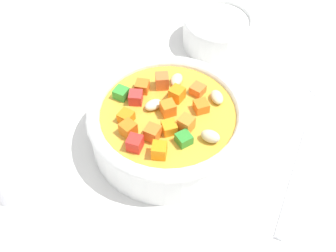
{
  "coord_description": "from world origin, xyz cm",
  "views": [
    {
      "loc": [
        -25.83,
        -12.02,
        37.09
      ],
      "look_at": [
        0.0,
        0.0,
        2.49
      ],
      "focal_mm": 46.54,
      "sensor_mm": 36.0,
      "label": 1
    }
  ],
  "objects": [
    {
      "name": "ground_plane",
      "position": [
        0.0,
        0.0,
        -1.0
      ],
      "size": [
        140.0,
        140.0,
        2.0
      ],
      "primitive_type": "cube",
      "color": "silver"
    },
    {
      "name": "soup_bowl_main",
      "position": [
        -0.01,
        0.0,
        2.86
      ],
      "size": [
        16.32,
        16.32,
        6.12
      ],
      "color": "white",
      "rests_on": "ground_plane"
    },
    {
      "name": "spoon",
      "position": [
        6.7,
        -13.35,
        0.43
      ],
      "size": [
        22.5,
        2.66,
        0.89
      ],
      "rotation": [
        0.0,
        0.0,
        6.32
      ],
      "color": "silver",
      "rests_on": "ground_plane"
    },
    {
      "name": "side_bowl_small",
      "position": [
        17.23,
        0.98,
        2.14
      ],
      "size": [
        9.0,
        9.0,
        4.15
      ],
      "color": "white",
      "rests_on": "ground_plane"
    }
  ]
}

